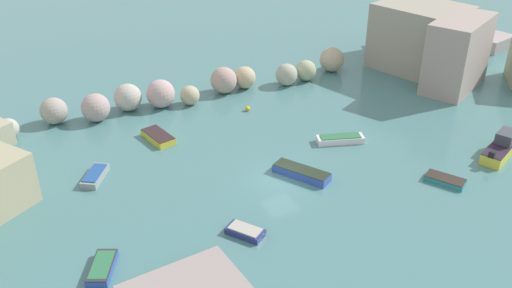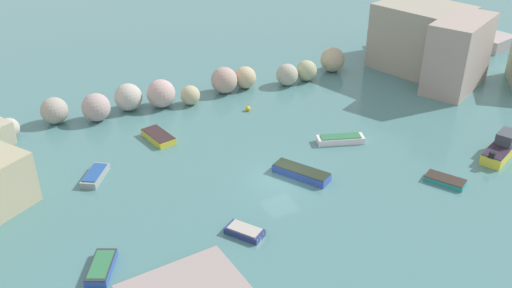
# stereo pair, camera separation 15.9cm
# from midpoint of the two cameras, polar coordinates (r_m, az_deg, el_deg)

# --- Properties ---
(cove_water) EXTENTS (160.00, 160.00, 0.00)m
(cove_water) POSITION_cam_midpoint_polar(r_m,az_deg,el_deg) (42.38, 2.43, -3.64)
(cove_water) COLOR slate
(cove_water) RESTS_ON ground
(cliff_headland_right) EXTENTS (20.58, 22.29, 7.27)m
(cliff_headland_right) POSITION_cam_midpoint_polar(r_m,az_deg,el_deg) (66.26, 18.32, 10.01)
(cliff_headland_right) COLOR #9E9685
(cliff_headland_right) RESTS_ON ground
(rock_breakwater) EXTENTS (38.27, 4.11, 2.73)m
(rock_breakwater) POSITION_cam_midpoint_polar(r_m,az_deg,el_deg) (55.08, -6.47, 5.77)
(rock_breakwater) COLOR #A0A59E
(rock_breakwater) RESTS_ON ground
(channel_buoy) EXTENTS (0.48, 0.48, 0.48)m
(channel_buoy) POSITION_cam_midpoint_polar(r_m,az_deg,el_deg) (52.75, -0.96, 3.67)
(channel_buoy) COLOR gold
(channel_buoy) RESTS_ON cove_water
(moored_boat_0) EXTENTS (4.18, 2.43, 0.63)m
(moored_boat_0) POSITION_cam_midpoint_polar(r_m,az_deg,el_deg) (47.73, 8.58, 0.50)
(moored_boat_0) COLOR white
(moored_boat_0) RESTS_ON cove_water
(moored_boat_1) EXTENTS (2.72, 3.24, 0.58)m
(moored_boat_1) POSITION_cam_midpoint_polar(r_m,az_deg,el_deg) (44.01, -16.34, -3.15)
(moored_boat_1) COLOR gray
(moored_boat_1) RESTS_ON cove_water
(moored_boat_2) EXTENTS (3.44, 4.55, 0.67)m
(moored_boat_2) POSITION_cam_midpoint_polar(r_m,az_deg,el_deg) (42.66, 4.61, -2.95)
(moored_boat_2) COLOR #3353B3
(moored_boat_2) RESTS_ON cove_water
(moored_boat_3) EXTENTS (2.43, 2.77, 0.52)m
(moored_boat_3) POSITION_cam_midpoint_polar(r_m,az_deg,el_deg) (36.74, -1.24, -8.99)
(moored_boat_3) COLOR navy
(moored_boat_3) RESTS_ON cove_water
(moored_boat_4) EXTENTS (5.09, 3.41, 1.83)m
(moored_boat_4) POSITION_cam_midpoint_polar(r_m,az_deg,el_deg) (49.44, 23.89, -0.30)
(moored_boat_4) COLOR yellow
(moored_boat_4) RESTS_ON cove_water
(moored_boat_5) EXTENTS (2.60, 3.19, 0.43)m
(moored_boat_5) POSITION_cam_midpoint_polar(r_m,az_deg,el_deg) (44.21, 18.80, -3.52)
(moored_boat_5) COLOR teal
(moored_boat_5) RESTS_ON cove_water
(moored_boat_6) EXTENTS (2.22, 3.64, 0.60)m
(moored_boat_6) POSITION_cam_midpoint_polar(r_m,az_deg,el_deg) (48.34, -10.14, 0.74)
(moored_boat_6) COLOR gold
(moored_boat_6) RESTS_ON cove_water
(moored_boat_7) EXTENTS (2.51, 3.24, 0.53)m
(moored_boat_7) POSITION_cam_midpoint_polar(r_m,az_deg,el_deg) (35.29, -15.69, -12.15)
(moored_boat_7) COLOR #2F50AF
(moored_boat_7) RESTS_ON cove_water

